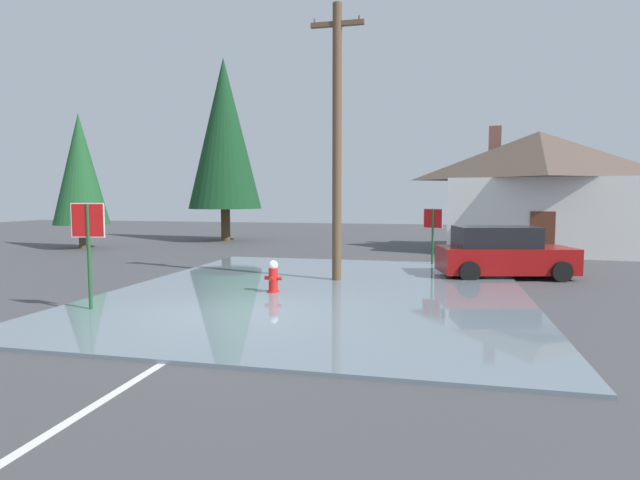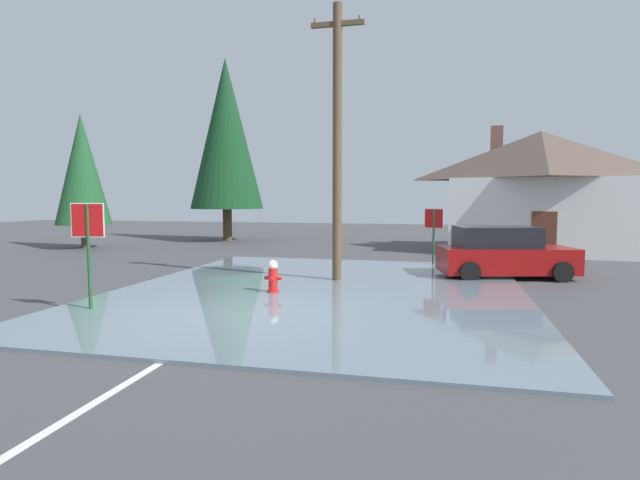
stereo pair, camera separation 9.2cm
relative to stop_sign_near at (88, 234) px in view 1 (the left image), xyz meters
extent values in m
cube|color=#424244|center=(3.34, 0.32, -1.83)|extent=(80.00, 80.00, 0.10)
cube|color=slate|center=(4.51, 3.73, -1.74)|extent=(10.89, 13.41, 0.07)
cube|color=silver|center=(2.59, -2.16, -1.77)|extent=(3.23, 0.51, 0.01)
cube|color=silver|center=(3.52, -4.62, -1.77)|extent=(0.20, 3.30, 0.01)
cylinder|color=#1E4C28|center=(0.00, 0.00, -0.55)|extent=(0.08, 0.08, 2.45)
cube|color=white|center=(0.00, 0.00, 0.31)|extent=(0.77, 0.14, 0.77)
cube|color=red|center=(0.00, 0.00, 0.31)|extent=(0.72, 0.15, 0.73)
cylinder|color=red|center=(3.37, 2.96, -1.72)|extent=(0.33, 0.33, 0.11)
cylinder|color=red|center=(3.37, 2.96, -1.36)|extent=(0.24, 0.24, 0.61)
sphere|color=white|center=(3.37, 2.96, -0.99)|extent=(0.26, 0.26, 0.26)
cylinder|color=red|center=(3.19, 2.96, -1.33)|extent=(0.11, 0.10, 0.10)
cylinder|color=red|center=(3.55, 2.96, -1.33)|extent=(0.11, 0.10, 0.10)
cylinder|color=red|center=(3.37, 2.78, -1.33)|extent=(0.12, 0.11, 0.12)
cylinder|color=brown|center=(4.63, 5.35, 2.37)|extent=(0.28, 0.28, 8.30)
cube|color=brown|center=(4.63, 5.35, 5.93)|extent=(1.60, 0.14, 0.14)
cylinder|color=slate|center=(3.95, 5.35, 6.06)|extent=(0.10, 0.10, 0.12)
cylinder|color=slate|center=(5.30, 5.35, 6.06)|extent=(0.10, 0.10, 0.12)
cylinder|color=#1E4C28|center=(7.43, 9.90, -0.70)|extent=(0.08, 0.08, 2.15)
cube|color=white|center=(7.43, 9.90, 0.02)|extent=(0.71, 0.27, 0.74)
cube|color=red|center=(7.43, 9.90, 0.02)|extent=(0.67, 0.26, 0.70)
cube|color=silver|center=(12.19, 16.41, -0.05)|extent=(8.40, 6.68, 3.46)
pyramid|color=brown|center=(12.19, 16.41, 2.80)|extent=(9.07, 7.22, 2.25)
cube|color=brown|center=(10.31, 17.66, 3.37)|extent=(0.65, 0.65, 2.02)
cube|color=#592D1E|center=(11.93, 13.39, -0.78)|extent=(1.00, 0.15, 2.00)
cube|color=maroon|center=(9.77, 7.48, -1.19)|extent=(4.48, 2.71, 0.82)
cube|color=black|center=(9.45, 7.41, -0.45)|extent=(2.80, 2.12, 0.67)
cylinder|color=black|center=(10.95, 8.68, -1.46)|extent=(0.67, 0.36, 0.64)
cylinder|color=black|center=(11.36, 6.93, -1.46)|extent=(0.67, 0.36, 0.64)
cylinder|color=black|center=(8.18, 8.03, -1.46)|extent=(0.67, 0.36, 0.64)
cylinder|color=black|center=(8.60, 6.28, -1.46)|extent=(0.67, 0.36, 0.64)
cylinder|color=#4C3823|center=(-9.97, 12.65, -1.17)|extent=(0.34, 0.34, 1.22)
cone|color=#1E5128|center=(-9.97, 12.65, 2.22)|extent=(2.71, 2.71, 5.55)
cylinder|color=#4C3823|center=(-4.75, 18.59, -0.81)|extent=(0.53, 0.53, 1.92)
cone|color=#143D1E|center=(-4.75, 18.59, 4.53)|extent=(4.28, 4.28, 8.77)
camera|label=1|loc=(7.70, -10.11, 0.83)|focal=29.10mm
camera|label=2|loc=(7.79, -10.09, 0.83)|focal=29.10mm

